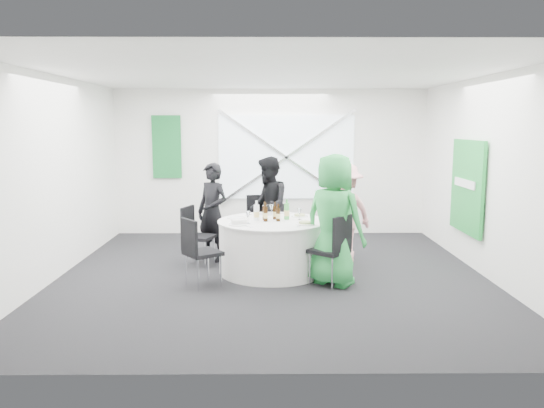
{
  "coord_description": "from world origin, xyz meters",
  "views": [
    {
      "loc": [
        -0.07,
        -7.28,
        2.12
      ],
      "look_at": [
        0.0,
        0.2,
        1.0
      ],
      "focal_mm": 35.0,
      "sensor_mm": 36.0,
      "label": 1
    }
  ],
  "objects_px": {
    "banquet_table": "(272,246)",
    "chair_back_right": "(325,223)",
    "clear_water_bottle": "(257,213)",
    "chair_back_left": "(194,231)",
    "person_man_back_left": "(213,212)",
    "chair_front_right": "(334,245)",
    "person_man_back": "(268,206)",
    "green_water_bottle": "(287,211)",
    "chair_back": "(260,219)",
    "person_woman_pink": "(344,213)",
    "chair_front_left": "(197,247)",
    "person_woman_green": "(334,220)"
  },
  "relations": [
    {
      "from": "clear_water_bottle",
      "to": "green_water_bottle",
      "type": "bearing_deg",
      "value": 13.06
    },
    {
      "from": "chair_front_left",
      "to": "chair_back",
      "type": "bearing_deg",
      "value": -59.21
    },
    {
      "from": "chair_back",
      "to": "chair_back_right",
      "type": "xyz_separation_m",
      "value": [
        1.03,
        -0.45,
        0.02
      ]
    },
    {
      "from": "person_man_back_left",
      "to": "green_water_bottle",
      "type": "bearing_deg",
      "value": 8.9
    },
    {
      "from": "chair_back",
      "to": "person_man_back_left",
      "type": "bearing_deg",
      "value": -156.57
    },
    {
      "from": "banquet_table",
      "to": "person_woman_green",
      "type": "xyz_separation_m",
      "value": [
        0.81,
        -0.61,
        0.5
      ]
    },
    {
      "from": "chair_back_right",
      "to": "green_water_bottle",
      "type": "height_order",
      "value": "green_water_bottle"
    },
    {
      "from": "person_woman_pink",
      "to": "person_woman_green",
      "type": "bearing_deg",
      "value": 48.58
    },
    {
      "from": "banquet_table",
      "to": "chair_back_right",
      "type": "distance_m",
      "value": 1.12
    },
    {
      "from": "person_man_back_left",
      "to": "person_woman_pink",
      "type": "bearing_deg",
      "value": 33.33
    },
    {
      "from": "chair_front_left",
      "to": "chair_front_right",
      "type": "bearing_deg",
      "value": -125.58
    },
    {
      "from": "clear_water_bottle",
      "to": "chair_back_left",
      "type": "bearing_deg",
      "value": 155.78
    },
    {
      "from": "chair_back",
      "to": "chair_back_left",
      "type": "xyz_separation_m",
      "value": [
        -0.99,
        -0.74,
        -0.04
      ]
    },
    {
      "from": "chair_back",
      "to": "chair_front_right",
      "type": "distance_m",
      "value": 2.11
    },
    {
      "from": "chair_back",
      "to": "chair_front_left",
      "type": "height_order",
      "value": "chair_back"
    },
    {
      "from": "chair_back",
      "to": "chair_back_right",
      "type": "relative_size",
      "value": 0.96
    },
    {
      "from": "banquet_table",
      "to": "green_water_bottle",
      "type": "xyz_separation_m",
      "value": [
        0.21,
        0.09,
        0.5
      ]
    },
    {
      "from": "chair_back",
      "to": "chair_back_right",
      "type": "height_order",
      "value": "chair_back_right"
    },
    {
      "from": "chair_back_right",
      "to": "chair_front_left",
      "type": "distance_m",
      "value": 2.32
    },
    {
      "from": "person_man_back",
      "to": "person_woman_green",
      "type": "xyz_separation_m",
      "value": [
        0.87,
        -1.64,
        0.07
      ]
    },
    {
      "from": "chair_back",
      "to": "person_man_back_left",
      "type": "xyz_separation_m",
      "value": [
        -0.74,
        -0.47,
        0.2
      ]
    },
    {
      "from": "chair_back",
      "to": "chair_back_left",
      "type": "height_order",
      "value": "chair_back"
    },
    {
      "from": "chair_front_left",
      "to": "banquet_table",
      "type": "bearing_deg",
      "value": -90.0
    },
    {
      "from": "chair_front_right",
      "to": "person_woman_pink",
      "type": "bearing_deg",
      "value": -152.55
    },
    {
      "from": "chair_back_left",
      "to": "person_woman_pink",
      "type": "xyz_separation_m",
      "value": [
        2.29,
        0.15,
        0.25
      ]
    },
    {
      "from": "chair_back_right",
      "to": "chair_front_left",
      "type": "relative_size",
      "value": 1.09
    },
    {
      "from": "banquet_table",
      "to": "chair_back_right",
      "type": "bearing_deg",
      "value": 40.05
    },
    {
      "from": "green_water_bottle",
      "to": "person_man_back",
      "type": "bearing_deg",
      "value": 106.0
    },
    {
      "from": "person_woman_pink",
      "to": "green_water_bottle",
      "type": "distance_m",
      "value": 1.03
    },
    {
      "from": "banquet_table",
      "to": "green_water_bottle",
      "type": "bearing_deg",
      "value": 22.4
    },
    {
      "from": "chair_front_right",
      "to": "banquet_table",
      "type": "bearing_deg",
      "value": -90.0
    },
    {
      "from": "chair_back_left",
      "to": "person_man_back",
      "type": "height_order",
      "value": "person_man_back"
    },
    {
      "from": "chair_back_left",
      "to": "person_man_back_left",
      "type": "bearing_deg",
      "value": -23.3
    },
    {
      "from": "person_man_back_left",
      "to": "person_man_back",
      "type": "distance_m",
      "value": 0.93
    },
    {
      "from": "banquet_table",
      "to": "person_woman_green",
      "type": "bearing_deg",
      "value": -37.05
    },
    {
      "from": "person_woman_green",
      "to": "green_water_bottle",
      "type": "relative_size",
      "value": 5.9
    },
    {
      "from": "chair_back_right",
      "to": "banquet_table",
      "type": "bearing_deg",
      "value": -90.0
    },
    {
      "from": "banquet_table",
      "to": "person_man_back",
      "type": "height_order",
      "value": "person_man_back"
    },
    {
      "from": "person_woman_pink",
      "to": "clear_water_bottle",
      "type": "distance_m",
      "value": 1.46
    },
    {
      "from": "chair_front_right",
      "to": "person_man_back",
      "type": "bearing_deg",
      "value": -112.55
    },
    {
      "from": "person_woman_pink",
      "to": "clear_water_bottle",
      "type": "xyz_separation_m",
      "value": [
        -1.34,
        -0.58,
        0.1
      ]
    },
    {
      "from": "chair_back_left",
      "to": "person_man_back_left",
      "type": "relative_size",
      "value": 0.58
    },
    {
      "from": "chair_back_left",
      "to": "chair_front_right",
      "type": "distance_m",
      "value": 2.28
    },
    {
      "from": "chair_front_left",
      "to": "clear_water_bottle",
      "type": "relative_size",
      "value": 3.17
    },
    {
      "from": "person_woman_pink",
      "to": "chair_front_left",
      "type": "bearing_deg",
      "value": 4.5
    },
    {
      "from": "chair_front_right",
      "to": "clear_water_bottle",
      "type": "bearing_deg",
      "value": -82.87
    },
    {
      "from": "chair_back_right",
      "to": "green_water_bottle",
      "type": "xyz_separation_m",
      "value": [
        -0.62,
        -0.62,
        0.29
      ]
    },
    {
      "from": "banquet_table",
      "to": "chair_front_right",
      "type": "bearing_deg",
      "value": -40.76
    },
    {
      "from": "person_man_back",
      "to": "green_water_bottle",
      "type": "xyz_separation_m",
      "value": [
        0.27,
        -0.94,
        0.07
      ]
    },
    {
      "from": "chair_front_left",
      "to": "person_woman_pink",
      "type": "xyz_separation_m",
      "value": [
        2.1,
        1.29,
        0.23
      ]
    }
  ]
}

